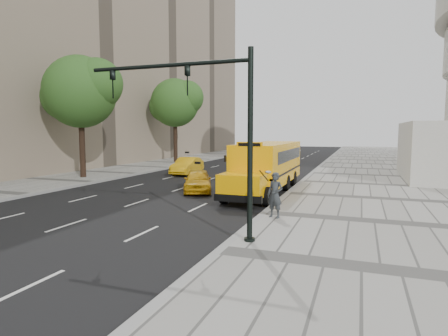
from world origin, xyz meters
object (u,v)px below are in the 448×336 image
(taxi_near, at_px, (198,180))
(school_bus, at_px, (268,163))
(taxi_far, at_px, (187,166))
(traffic_signal, at_px, (210,121))
(tree_b, at_px, (81,91))
(pedestrian, at_px, (275,195))
(tree_c, at_px, (176,102))

(taxi_near, bearing_deg, school_bus, 1.81)
(taxi_far, distance_m, traffic_signal, 20.20)
(taxi_near, distance_m, taxi_far, 9.41)
(tree_b, relative_size, traffic_signal, 1.49)
(tree_b, distance_m, taxi_far, 10.34)
(pedestrian, bearing_deg, taxi_near, 154.00)
(school_bus, relative_size, pedestrian, 6.08)
(tree_b, distance_m, tree_c, 15.60)
(tree_b, xyz_separation_m, taxi_far, (6.23, 5.61, -6.05))
(tree_b, bearing_deg, school_bus, -2.73)
(tree_c, distance_m, taxi_near, 22.10)
(traffic_signal, bearing_deg, taxi_far, 118.02)
(traffic_signal, bearing_deg, tree_b, 142.47)
(taxi_far, bearing_deg, pedestrian, -56.86)
(tree_b, height_order, tree_c, tree_c)
(tree_b, bearing_deg, traffic_signal, -37.53)
(tree_b, bearing_deg, taxi_near, -13.20)
(taxi_far, bearing_deg, school_bus, -40.66)
(tree_b, distance_m, school_bus, 15.74)
(taxi_near, height_order, traffic_signal, traffic_signal)
(taxi_far, height_order, traffic_signal, traffic_signal)
(school_bus, bearing_deg, taxi_far, 143.89)
(traffic_signal, bearing_deg, taxi_near, 116.47)
(school_bus, distance_m, taxi_near, 4.53)
(tree_b, relative_size, taxi_near, 2.33)
(tree_c, relative_size, taxi_far, 2.18)
(pedestrian, bearing_deg, tree_c, 142.91)
(pedestrian, relative_size, traffic_signal, 0.30)
(pedestrian, bearing_deg, tree_b, 171.30)
(school_bus, distance_m, traffic_signal, 11.52)
(taxi_far, relative_size, pedestrian, 2.35)
(tree_c, relative_size, school_bus, 0.85)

